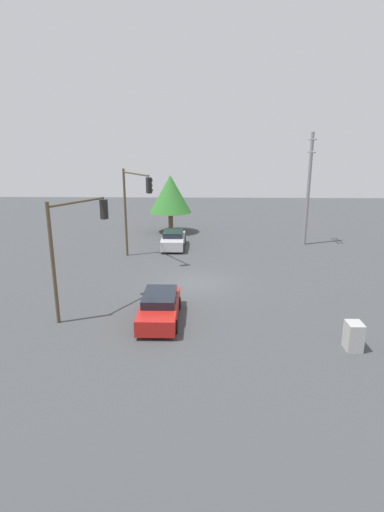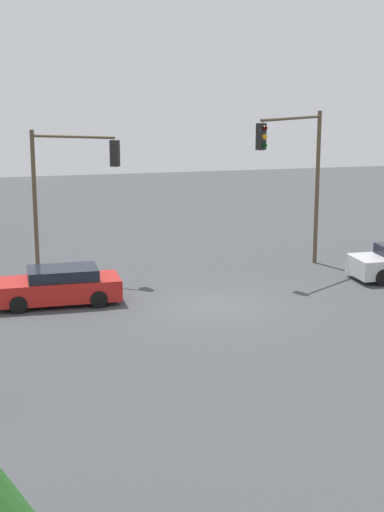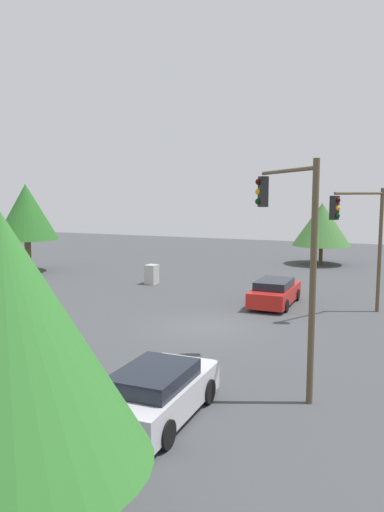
% 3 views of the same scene
% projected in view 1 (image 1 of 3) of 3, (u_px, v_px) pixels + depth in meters
% --- Properties ---
extents(ground_plane, '(80.00, 80.00, 0.00)m').
position_uv_depth(ground_plane, '(197.00, 283.00, 25.50)').
color(ground_plane, '#424447').
extents(sedan_silver, '(4.33, 1.97, 1.40)m').
position_uv_depth(sedan_silver, '(173.00, 240.00, 33.73)').
color(sedan_silver, silver).
rests_on(sedan_silver, ground_plane).
extents(sedan_red, '(4.60, 1.96, 1.35)m').
position_uv_depth(sedan_red, '(160.00, 307.00, 20.08)').
color(sedan_red, red).
rests_on(sedan_red, ground_plane).
extents(traffic_signal_main, '(3.46, 2.13, 6.05)m').
position_uv_depth(traffic_signal_main, '(75.00, 235.00, 20.02)').
color(traffic_signal_main, brown).
rests_on(traffic_signal_main, ground_plane).
extents(traffic_signal_cross, '(3.76, 2.67, 6.74)m').
position_uv_depth(traffic_signal_cross, '(134.00, 199.00, 28.99)').
color(traffic_signal_cross, brown).
rests_on(traffic_signal_cross, ground_plane).
extents(utility_pole_tall, '(2.20, 0.28, 9.44)m').
position_uv_depth(utility_pole_tall, '(309.00, 187.00, 33.61)').
color(utility_pole_tall, gray).
rests_on(utility_pole_tall, ground_plane).
extents(electrical_cabinet, '(0.82, 0.66, 1.24)m').
position_uv_depth(electrical_cabinet, '(354.00, 336.00, 17.19)').
color(electrical_cabinet, '#B2B2AD').
rests_on(electrical_cabinet, ground_plane).
extents(tree_far, '(4.07, 4.07, 5.60)m').
position_uv_depth(tree_far, '(170.00, 194.00, 38.51)').
color(tree_far, brown).
rests_on(tree_far, ground_plane).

